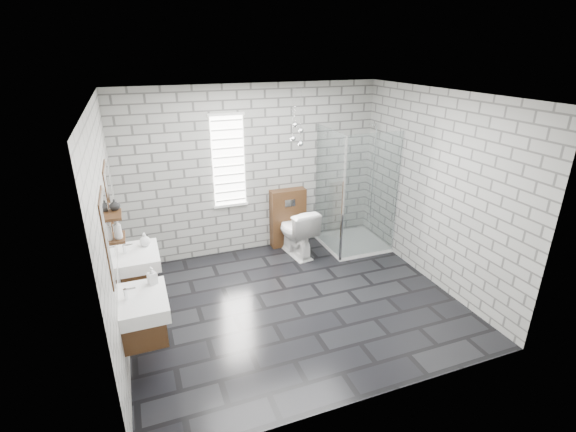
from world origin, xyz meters
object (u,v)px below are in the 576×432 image
vanity_right (136,259)px  shower_enclosure (352,221)px  toilet (297,231)px  cistern_panel (288,218)px  vanity_left (140,305)px

vanity_right → shower_enclosure: size_ratio=0.77×
shower_enclosure → toilet: bearing=172.8°
cistern_panel → shower_enclosure: shower_enclosure is taller
vanity_right → toilet: vanity_right is taller
vanity_right → cistern_panel: size_ratio=1.57×
vanity_left → cistern_panel: vanity_left is taller
toilet → vanity_right: bearing=10.1°
cistern_panel → toilet: (0.00, -0.40, -0.09)m
vanity_left → shower_enclosure: size_ratio=0.77×
cistern_panel → shower_enclosure: 1.08m
cistern_panel → shower_enclosure: (0.95, -0.52, 0.00)m
vanity_left → vanity_right: size_ratio=1.00×
vanity_left → toilet: size_ratio=1.92×
vanity_left → shower_enclosure: (3.41, 1.72, -0.25)m
shower_enclosure → toilet: size_ratio=2.48×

